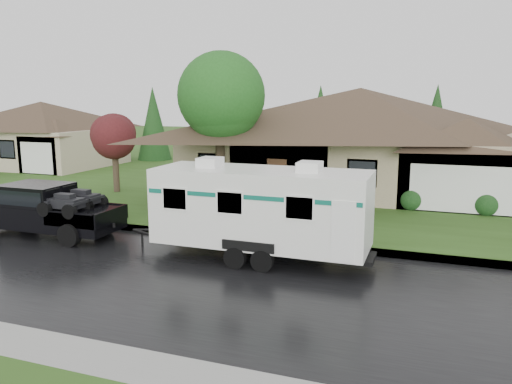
% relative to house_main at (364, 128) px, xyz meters
% --- Properties ---
extents(ground, '(140.00, 140.00, 0.00)m').
position_rel_house_main_xyz_m(ground, '(-2.29, -13.84, -3.59)').
color(ground, '#2C4C18').
rests_on(ground, ground).
extents(road, '(140.00, 8.00, 0.01)m').
position_rel_house_main_xyz_m(road, '(-2.29, -15.84, -3.59)').
color(road, black).
rests_on(road, ground).
extents(curb, '(140.00, 0.50, 0.15)m').
position_rel_house_main_xyz_m(curb, '(-2.29, -11.59, -3.52)').
color(curb, gray).
rests_on(curb, ground).
extents(lawn, '(140.00, 26.00, 0.15)m').
position_rel_house_main_xyz_m(lawn, '(-2.29, 1.16, -3.52)').
color(lawn, '#2C4C18').
rests_on(lawn, ground).
extents(house_main, '(19.44, 10.80, 6.90)m').
position_rel_house_main_xyz_m(house_main, '(0.00, 0.00, 0.00)').
color(house_main, gray).
rests_on(house_main, lawn).
extents(house_far, '(10.80, 8.64, 5.80)m').
position_rel_house_main_xyz_m(house_far, '(-24.07, 2.02, -0.62)').
color(house_far, tan).
rests_on(house_far, lawn).
extents(tree_left_green, '(4.16, 4.16, 6.88)m').
position_rel_house_main_xyz_m(tree_left_green, '(-5.86, -6.44, 1.33)').
color(tree_left_green, '#382B1E').
rests_on(tree_left_green, lawn).
extents(tree_red, '(2.56, 2.56, 4.25)m').
position_rel_house_main_xyz_m(tree_red, '(-12.55, -5.37, -0.50)').
color(tree_red, '#382B1E').
rests_on(tree_red, lawn).
extents(shrub_row, '(13.60, 1.00, 1.00)m').
position_rel_house_main_xyz_m(shrub_row, '(-0.29, -4.54, -2.94)').
color(shrub_row, '#143814').
rests_on(shrub_row, lawn).
extents(pickup_truck, '(5.91, 2.24, 1.97)m').
position_rel_house_main_xyz_m(pickup_truck, '(-10.22, -13.34, -2.54)').
color(pickup_truck, black).
rests_on(pickup_truck, ground).
extents(travel_trailer, '(7.28, 2.56, 3.27)m').
position_rel_house_main_xyz_m(travel_trailer, '(-1.42, -13.34, -1.86)').
color(travel_trailer, white).
rests_on(travel_trailer, ground).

